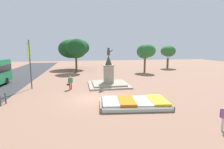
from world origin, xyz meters
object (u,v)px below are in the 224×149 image
object	(u,v)px
kerb_bollard_mid_b	(0,100)
kerb_bollard_north	(6,98)
banner_pole	(30,63)
pedestrian_with_handbag	(70,82)
statue_monument	(109,79)
flower_planter	(135,103)

from	to	relation	value
kerb_bollard_mid_b	kerb_bollard_north	xyz separation A→B (m)	(0.19, 0.64, 0.01)
banner_pole	pedestrian_with_handbag	world-z (taller)	banner_pole
pedestrian_with_handbag	kerb_bollard_north	bearing A→B (deg)	-140.89
kerb_bollard_mid_b	statue_monument	bearing A→B (deg)	31.28
statue_monument	pedestrian_with_handbag	world-z (taller)	statue_monument
banner_pole	kerb_bollard_mid_b	xyz separation A→B (m)	(-0.94, -6.21, -2.58)
flower_planter	pedestrian_with_handbag	size ratio (longest dim) A/B	3.76
flower_planter	pedestrian_with_handbag	distance (m)	9.00
flower_planter	kerb_bollard_north	xyz separation A→B (m)	(-10.99, 2.64, 0.30)
flower_planter	kerb_bollard_mid_b	xyz separation A→B (m)	(-11.17, 2.00, 0.28)
flower_planter	banner_pole	size ratio (longest dim) A/B	1.06
banner_pole	statue_monument	bearing A→B (deg)	0.32
kerb_bollard_mid_b	kerb_bollard_north	world-z (taller)	kerb_bollard_north
banner_pole	kerb_bollard_north	world-z (taller)	banner_pole
statue_monument	banner_pole	bearing A→B (deg)	-179.68
pedestrian_with_handbag	flower_planter	bearing A→B (deg)	-51.06
flower_planter	pedestrian_with_handbag	world-z (taller)	pedestrian_with_handbag
flower_planter	banner_pole	bearing A→B (deg)	141.26
statue_monument	kerb_bollard_mid_b	bearing A→B (deg)	-148.72
banner_pole	kerb_bollard_north	xyz separation A→B (m)	(-0.75, -5.57, -2.57)
pedestrian_with_handbag	kerb_bollard_mid_b	size ratio (longest dim) A/B	1.61
pedestrian_with_handbag	banner_pole	bearing A→B (deg)	165.03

